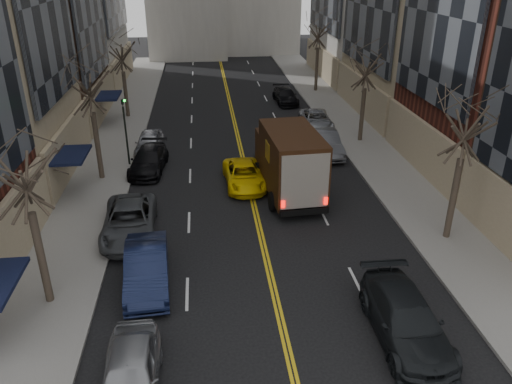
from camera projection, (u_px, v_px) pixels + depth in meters
sidewalk_left at (116, 140)px, 36.56m from camera, size 4.00×66.00×0.15m
sidewalk_right at (354, 132)px, 38.33m from camera, size 4.00×66.00×0.15m
tree_lf_near at (19, 154)px, 16.87m from camera, size 3.20×3.20×8.41m
tree_lf_mid at (87, 70)px, 27.50m from camera, size 3.20×3.20×8.91m
tree_lf_far at (120, 44)px, 39.43m from camera, size 3.20×3.20×8.12m
tree_rt_near at (470, 108)px, 21.21m from camera, size 3.20×3.20×8.71m
tree_rt_mid at (368, 56)px, 33.91m from camera, size 3.20×3.20×8.32m
tree_rt_far at (319, 21)px, 47.14m from camera, size 3.20×3.20×9.11m
traffic_signal at (125, 124)px, 31.05m from camera, size 0.29×0.26×4.70m
ups_truck at (289, 162)px, 27.70m from camera, size 3.27×7.24×3.88m
observer_sedan at (406, 320)px, 17.44m from camera, size 2.27×5.44×1.57m
taxi at (244, 175)px, 29.28m from camera, size 2.40×4.82×1.31m
pedestrian at (297, 199)px, 26.08m from camera, size 0.56×0.68×1.61m
parked_lf_a at (130, 375)px, 15.17m from camera, size 1.89×4.49×1.52m
parked_lf_b at (147, 268)px, 20.29m from camera, size 2.06×5.00×1.61m
parked_lf_c at (129, 221)px, 24.02m from camera, size 2.71×5.46×1.49m
parked_lf_d at (149, 160)px, 31.30m from camera, size 2.47×5.07×1.42m
parked_lf_e at (149, 143)px, 34.17m from camera, size 1.93×4.36×1.46m
parked_rt_a at (325, 143)px, 33.92m from camera, size 1.75×4.87×1.60m
parked_rt_b at (316, 120)px, 39.17m from camera, size 2.43×4.92×1.34m
parked_rt_c at (285, 96)px, 45.90m from camera, size 2.05×4.65×1.33m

